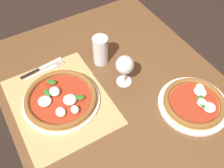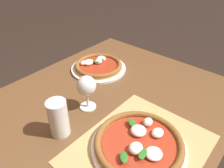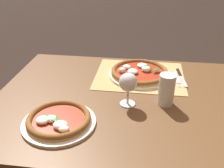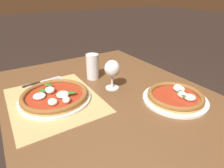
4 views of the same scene
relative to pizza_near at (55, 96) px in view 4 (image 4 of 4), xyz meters
The scene contains 8 objects.
dining_table 0.28m from the pizza_near, 73.50° to the left, with size 1.20×0.95×0.74m.
paper_placemat 0.02m from the pizza_near, 118.27° to the right, with size 0.48×0.39×0.00m, color tan.
pizza_near is the anchor object (origin of this frame).
pizza_far 0.56m from the pizza_near, 57.91° to the left, with size 0.30×0.30×0.05m.
wine_glass 0.31m from the pizza_near, 82.43° to the left, with size 0.08×0.08×0.16m.
pint_glass 0.30m from the pizza_near, 116.13° to the left, with size 0.07×0.07×0.15m.
fork 0.20m from the pizza_near, behind, with size 0.03×0.20×0.00m.
knife 0.23m from the pizza_near, behind, with size 0.04×0.22×0.01m.
Camera 4 is at (0.71, -0.41, 1.20)m, focal length 30.00 mm.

